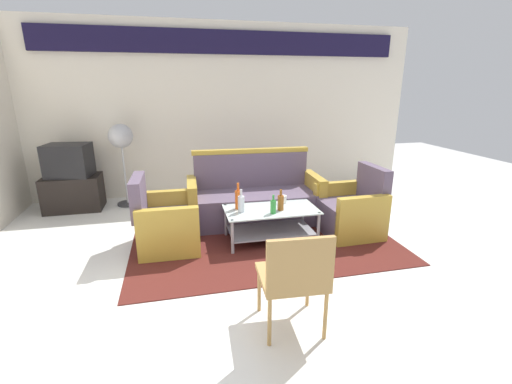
% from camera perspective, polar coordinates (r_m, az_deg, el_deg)
% --- Properties ---
extents(ground_plane, '(14.00, 14.00, 0.00)m').
position_cam_1_polar(ground_plane, '(3.63, 3.38, -13.19)').
color(ground_plane, white).
extents(wall_back, '(6.52, 0.19, 2.80)m').
position_cam_1_polar(wall_back, '(6.13, -4.65, 13.73)').
color(wall_back, silver).
rests_on(wall_back, ground).
extents(rug, '(3.11, 2.07, 0.01)m').
position_cam_1_polar(rug, '(4.35, 1.17, -7.66)').
color(rug, '#511E19').
rests_on(rug, ground).
extents(couch, '(1.82, 0.80, 0.96)m').
position_cam_1_polar(couch, '(4.83, -0.24, -1.17)').
color(couch, '#5B4C60').
rests_on(couch, rug).
extents(armchair_left, '(0.71, 0.77, 0.85)m').
position_cam_1_polar(armchair_left, '(4.19, -14.41, -5.07)').
color(armchair_left, '#5B4C60').
rests_on(armchair_left, rug).
extents(armchair_right, '(0.72, 0.78, 0.85)m').
position_cam_1_polar(armchair_right, '(4.61, 15.25, -3.07)').
color(armchair_right, '#5B4C60').
rests_on(armchair_right, rug).
extents(coffee_table, '(1.10, 0.60, 0.40)m').
position_cam_1_polar(coffee_table, '(4.24, 2.39, -4.48)').
color(coffee_table, silver).
rests_on(coffee_table, rug).
extents(bottle_green, '(0.07, 0.07, 0.22)m').
position_cam_1_polar(bottle_green, '(4.01, 2.82, -2.36)').
color(bottle_green, '#2D8C38').
rests_on(bottle_green, coffee_table).
extents(bottle_brown, '(0.07, 0.07, 0.25)m').
position_cam_1_polar(bottle_brown, '(4.12, 4.03, -1.68)').
color(bottle_brown, brown).
rests_on(bottle_brown, coffee_table).
extents(bottle_clear, '(0.08, 0.08, 0.27)m').
position_cam_1_polar(bottle_clear, '(4.04, -2.42, -1.90)').
color(bottle_clear, silver).
rests_on(bottle_clear, coffee_table).
extents(bottle_orange, '(0.08, 0.08, 0.32)m').
position_cam_1_polar(bottle_orange, '(4.15, -2.90, -1.15)').
color(bottle_orange, '#D85919').
rests_on(bottle_orange, coffee_table).
extents(cup, '(0.08, 0.08, 0.10)m').
position_cam_1_polar(cup, '(4.37, 4.47, -1.20)').
color(cup, silver).
rests_on(cup, coffee_table).
extents(tv_stand, '(0.80, 0.50, 0.52)m').
position_cam_1_polar(tv_stand, '(5.97, -27.50, -0.13)').
color(tv_stand, black).
rests_on(tv_stand, ground).
extents(television, '(0.65, 0.52, 0.48)m').
position_cam_1_polar(television, '(5.86, -28.16, 4.55)').
color(television, black).
rests_on(television, tv_stand).
extents(pedestal_fan, '(0.36, 0.36, 1.27)m').
position_cam_1_polar(pedestal_fan, '(5.71, -21.06, 7.75)').
color(pedestal_fan, '#2D2D33').
rests_on(pedestal_fan, ground).
extents(wicker_chair, '(0.51, 0.51, 0.84)m').
position_cam_1_polar(wicker_chair, '(2.65, 6.31, -13.16)').
color(wicker_chair, '#AD844C').
rests_on(wicker_chair, ground).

